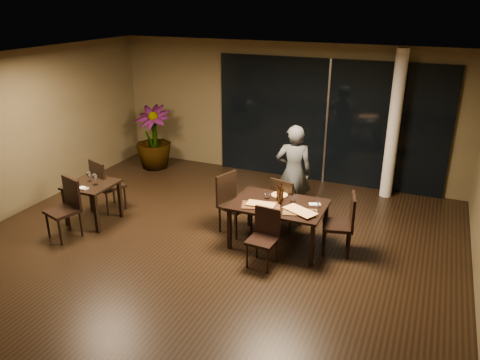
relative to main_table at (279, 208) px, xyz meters
name	(u,v)px	position (x,y,z in m)	size (l,w,h in m)	color
ground	(203,255)	(-1.00, -0.80, -0.68)	(8.00, 8.00, 0.00)	black
wall_back	(284,111)	(-1.00, 3.25, 0.82)	(8.00, 0.10, 3.00)	brown
wall_left	(2,137)	(-5.05, -0.80, 0.82)	(0.10, 8.00, 3.00)	brown
ceiling	(197,64)	(-1.00, -0.80, 2.34)	(8.00, 8.00, 0.04)	silver
window_panel	(327,123)	(0.00, 3.16, 0.67)	(5.00, 0.06, 2.70)	black
column	(394,126)	(1.40, 2.85, 0.82)	(0.24, 0.24, 3.00)	white
main_table	(279,208)	(0.00, 0.00, 0.00)	(1.50, 1.00, 0.75)	black
side_table	(92,190)	(-3.40, -0.50, -0.05)	(0.80, 0.80, 0.75)	black
chair_main_far	(285,201)	(-0.09, 0.58, -0.14)	(0.54, 0.54, 0.97)	black
chair_main_near	(264,234)	(-0.01, -0.64, -0.17)	(0.45, 0.45, 0.91)	black
chair_main_left	(232,200)	(-0.92, 0.17, -0.09)	(0.62, 0.62, 1.05)	black
chair_main_right	(344,221)	(1.03, 0.16, -0.11)	(0.57, 0.57, 1.02)	black
chair_side_far	(104,183)	(-3.47, -0.06, -0.09)	(0.62, 0.62, 1.05)	black
chair_side_near	(67,205)	(-3.43, -1.11, -0.10)	(0.60, 0.60, 1.03)	black
diner	(294,173)	(-0.10, 1.10, 0.22)	(0.61, 0.40, 1.79)	#313436
potted_plant	(153,138)	(-3.98, 2.42, 0.08)	(0.82, 0.82, 1.50)	#184818
pizza_board_left	(261,205)	(-0.24, -0.19, 0.08)	(0.61, 0.31, 0.01)	#3F2214
pizza_board_right	(300,212)	(0.41, -0.19, 0.08)	(0.53, 0.27, 0.01)	#4E3519
oblong_pizza_left	(261,204)	(-0.24, -0.19, 0.10)	(0.44, 0.20, 0.02)	maroon
oblong_pizza_right	(300,211)	(0.41, -0.19, 0.10)	(0.51, 0.24, 0.02)	#6B0909
round_pizza	(279,195)	(-0.10, 0.32, 0.08)	(0.27, 0.27, 0.01)	#AD3013
bottle_a	(278,193)	(-0.04, 0.08, 0.22)	(0.06, 0.06, 0.28)	black
bottle_b	(280,196)	(0.02, -0.02, 0.23)	(0.07, 0.07, 0.31)	black
bottle_c	(281,192)	(0.00, 0.11, 0.24)	(0.07, 0.07, 0.32)	black
tumbler_left	(267,196)	(-0.25, 0.12, 0.12)	(0.08, 0.08, 0.10)	white
tumbler_right	(293,199)	(0.19, 0.15, 0.12)	(0.08, 0.08, 0.10)	white
napkin_near	(310,213)	(0.56, -0.14, 0.08)	(0.18, 0.10, 0.01)	white
napkin_far	(315,204)	(0.54, 0.19, 0.08)	(0.18, 0.10, 0.01)	white
wine_glass_a	(89,177)	(-3.49, -0.43, 0.17)	(0.08, 0.08, 0.19)	white
wine_glass_b	(95,179)	(-3.29, -0.51, 0.18)	(0.09, 0.09, 0.20)	white
side_napkin	(83,188)	(-3.37, -0.74, 0.08)	(0.18, 0.11, 0.01)	white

